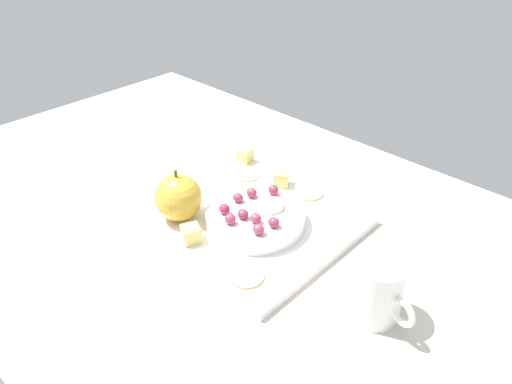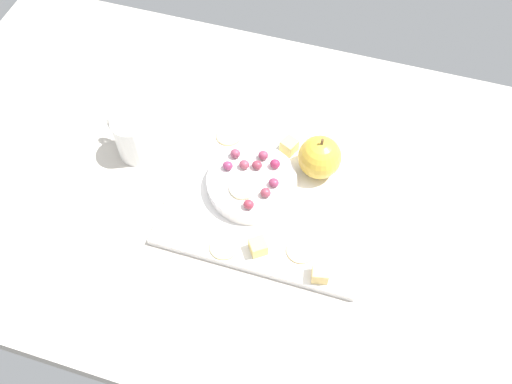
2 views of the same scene
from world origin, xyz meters
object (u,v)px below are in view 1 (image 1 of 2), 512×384
(cracker_0, at_px, (247,276))
(grape_8, at_px, (243,214))
(platter, at_px, (242,215))
(cheese_cube_2, at_px, (245,155))
(cracker_1, at_px, (309,193))
(apple_slice_0, at_px, (270,206))
(cracker_2, at_px, (247,175))
(serving_dish, at_px, (255,218))
(grape_1, at_px, (275,191))
(grape_6, at_px, (252,193))
(grape_0, at_px, (258,229))
(cheese_cube_0, at_px, (191,234))
(grape_7, at_px, (256,218))
(cup, at_px, (377,290))
(grape_2, at_px, (238,198))
(cheese_cube_1, at_px, (281,179))
(apple_whole, at_px, (178,197))
(grape_5, at_px, (224,209))
(grape_3, at_px, (230,219))

(cracker_0, bearing_deg, grape_8, -42.54)
(platter, xyz_separation_m, cheese_cube_2, (0.12, -0.13, 0.02))
(cracker_1, distance_m, apple_slice_0, 0.11)
(cracker_2, relative_size, apple_slice_0, 1.04)
(serving_dish, height_order, cracker_1, serving_dish)
(grape_1, distance_m, grape_6, 0.04)
(cheese_cube_2, relative_size, grape_0, 1.44)
(serving_dish, relative_size, cracker_2, 3.28)
(cheese_cube_0, distance_m, cheese_cube_2, 0.27)
(cheese_cube_0, height_order, grape_7, grape_7)
(cracker_2, bearing_deg, cup, 161.06)
(grape_2, distance_m, cup, 0.28)
(serving_dish, height_order, cracker_2, serving_dish)
(grape_2, xyz_separation_m, grape_7, (-0.06, 0.02, 0.00))
(grape_1, bearing_deg, cheese_cube_1, -58.33)
(apple_whole, relative_size, grape_8, 4.19)
(cheese_cube_2, bearing_deg, grape_5, 125.98)
(cheese_cube_0, bearing_deg, cracker_2, -69.48)
(grape_0, bearing_deg, cracker_2, -40.79)
(cracker_1, height_order, grape_1, grape_1)
(platter, distance_m, grape_6, 0.05)
(apple_whole, xyz_separation_m, grape_2, (-0.07, -0.07, -0.01))
(serving_dish, height_order, grape_3, grape_3)
(apple_slice_0, relative_size, cup, 0.48)
(grape_8, bearing_deg, grape_0, 164.64)
(serving_dish, xyz_separation_m, grape_6, (0.03, -0.03, 0.02))
(cracker_0, relative_size, grape_6, 2.62)
(grape_8, bearing_deg, cracker_1, -93.79)
(cracker_1, xyz_separation_m, apple_slice_0, (-0.00, 0.11, 0.03))
(apple_slice_0, bearing_deg, grape_3, 78.63)
(cracker_2, bearing_deg, cheese_cube_0, 110.52)
(grape_2, bearing_deg, cheese_cube_1, -86.48)
(grape_2, distance_m, grape_8, 0.05)
(cheese_cube_1, distance_m, grape_8, 0.16)
(cheese_cube_1, bearing_deg, grape_6, 99.05)
(grape_8, bearing_deg, platter, -43.07)
(apple_whole, xyz_separation_m, grape_1, (-0.10, -0.13, -0.01))
(grape_2, bearing_deg, cheese_cube_0, 88.92)
(cheese_cube_2, bearing_deg, serving_dish, 139.33)
(grape_3, height_order, grape_6, same)
(apple_whole, bearing_deg, grape_0, -167.61)
(cracker_2, bearing_deg, cracker_0, 134.39)
(cheese_cube_1, relative_size, grape_0, 1.44)
(cheese_cube_1, xyz_separation_m, apple_slice_0, (-0.06, 0.10, 0.02))
(platter, relative_size, cracker_2, 7.32)
(platter, distance_m, grape_2, 0.04)
(grape_8, xyz_separation_m, apple_slice_0, (-0.01, -0.05, -0.01))
(cheese_cube_1, height_order, grape_5, grape_5)
(grape_0, distance_m, grape_3, 0.05)
(cracker_0, height_order, grape_6, grape_6)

